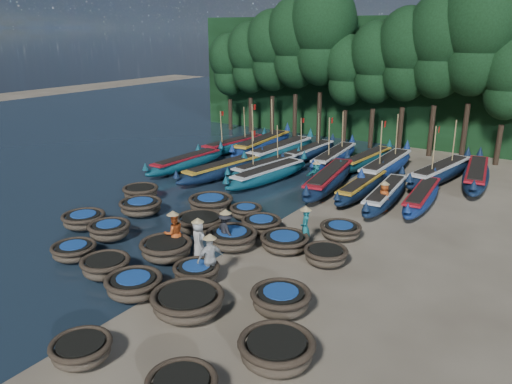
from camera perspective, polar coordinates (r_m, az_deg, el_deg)
The scene contains 58 objects.
ground at distance 22.78m, azimuth -0.61°, elevation -5.23°, with size 120.00×120.00×0.00m, color gray.
foliage_wall at distance 42.60m, azimuth 17.94°, elevation 11.90°, with size 40.00×3.00×10.00m, color black.
coracle_3 at distance 15.68m, azimuth -19.34°, elevation -16.64°, with size 1.89×1.89×0.65m.
coracle_5 at distance 21.93m, azimuth -20.09°, elevation -6.32°, with size 2.26×2.26×0.65m.
coracle_6 at distance 20.05m, azimuth -16.81°, elevation -8.12°, with size 1.90×1.90×0.76m.
coracle_7 at distance 18.42m, azimuth -13.79°, elevation -10.28°, with size 2.29×2.29×0.76m.
coracle_8 at distance 17.03m, azimuth -7.83°, elevation -12.33°, with size 2.96×2.96×0.81m.
coracle_9 at distance 14.70m, azimuth 2.36°, elevation -17.61°, with size 2.59×2.59×0.82m.
coracle_10 at distance 25.09m, azimuth -19.08°, elevation -3.00°, with size 2.26×2.26×0.71m.
coracle_11 at distance 23.41m, azimuth -16.42°, elevation -4.19°, with size 1.91×1.91×0.76m.
coracle_12 at distance 20.87m, azimuth -10.24°, elevation -6.42°, with size 2.36×2.36×0.82m.
coracle_13 at distance 19.03m, azimuth -6.82°, elevation -9.06°, with size 2.13×2.13×0.67m.
coracle_14 at distance 17.00m, azimuth 2.84°, elevation -12.20°, with size 2.05×2.05×0.80m.
coracle_15 at distance 26.04m, azimuth -13.04°, elevation -1.63°, with size 2.18×2.18×0.75m.
coracle_16 at distance 23.38m, azimuth -6.38°, elevation -3.52°, with size 2.29×2.29×0.79m.
coracle_17 at distance 21.61m, azimuth -2.79°, elevation -5.26°, with size 2.37×2.37×0.80m.
coracle_18 at distance 21.40m, azimuth 3.28°, elevation -5.69°, with size 2.23×2.23×0.70m.
coracle_19 at distance 20.38m, azimuth 7.97°, elevation -7.16°, with size 1.83×1.83×0.68m.
coracle_20 at distance 28.23m, azimuth -13.04°, elevation -0.03°, with size 2.19×2.19×0.78m.
coracle_21 at distance 25.78m, azimuth -5.19°, elevation -1.31°, with size 2.68×2.68×0.82m.
coracle_22 at distance 24.85m, azimuth -1.15°, elevation -2.24°, with size 1.92×1.92×0.66m.
coracle_23 at distance 23.27m, azimuth 0.61°, elevation -3.68°, with size 1.93×1.93×0.66m.
coracle_24 at distance 22.92m, azimuth 9.64°, elevation -4.33°, with size 1.95×1.95×0.65m.
long_boat_1 at distance 33.83m, azimuth -7.93°, elevation 3.41°, with size 1.59×7.64×1.35m.
long_boat_2 at distance 31.77m, azimuth -3.77°, elevation 2.62°, with size 2.42×8.01×1.42m.
long_boat_3 at distance 32.42m, azimuth 1.12°, elevation 2.89°, with size 2.34×7.20×3.09m.
long_boat_4 at distance 30.69m, azimuth 1.43°, elevation 2.06°, with size 2.34×7.76×1.38m.
long_boat_5 at distance 29.77m, azimuth 8.33°, elevation 1.48°, with size 2.88×8.62×1.54m.
long_boat_6 at distance 28.95m, azimuth 12.00°, elevation 0.59°, with size 1.42×7.32×1.29m.
long_boat_7 at distance 27.80m, azimuth 14.58°, elevation -0.30°, with size 1.95×7.60×1.34m.
long_boat_8 at distance 28.11m, azimuth 18.42°, elevation -0.50°, with size 1.88×7.30×1.29m.
long_boat_9 at distance 38.43m, azimuth -2.55°, elevation 5.38°, with size 2.22×7.80×3.33m.
long_boat_10 at distance 38.36m, azimuth 0.74°, elevation 5.51°, with size 2.25×9.11×3.88m.
long_boat_11 at distance 36.28m, azimuth 2.80°, elevation 4.73°, with size 1.89×9.13×1.61m.
long_boat_12 at distance 36.47m, azimuth 6.12°, elevation 4.56°, with size 1.57×7.57×3.22m.
long_boat_13 at distance 34.97m, azimuth 8.93°, elevation 3.94°, with size 2.31×8.38×3.58m.
long_boat_14 at distance 35.02m, azimuth 12.52°, elevation 3.65°, with size 1.95×7.61×1.34m.
long_boat_15 at distance 33.23m, azimuth 14.63°, elevation 2.88°, with size 1.64×8.98×3.82m.
long_boat_16 at distance 32.96m, azimuth 20.34°, elevation 2.16°, with size 2.92×8.58×3.69m.
long_boat_17 at distance 33.12m, azimuth 23.85°, elevation 1.79°, with size 2.71×8.51×1.51m.
fisherman_0 at distance 20.60m, azimuth -6.61°, elevation -5.26°, with size 0.95×0.96×1.88m.
fisherman_1 at distance 21.69m, azimuth 5.65°, elevation -3.81°, with size 0.67×0.75×1.94m.
fisherman_2 at distance 21.24m, azimuth -9.37°, elevation -4.54°, with size 1.02×1.09×1.99m.
fisherman_3 at distance 21.30m, azimuth -3.46°, elevation -4.35°, with size 1.28×1.02×1.93m.
fisherman_4 at distance 18.76m, azimuth -5.25°, elevation -7.47°, with size 0.87×1.14×2.01m.
fisherman_5 at distance 29.89m, azimuth 6.90°, elevation 2.04°, with size 1.20×1.39×1.71m.
fisherman_6 at distance 26.55m, azimuth 14.39°, elevation -0.42°, with size 0.89×0.79×1.74m.
tree_0 at distance 46.58m, azimuth -3.05°, elevation 14.40°, with size 3.68×3.68×8.68m.
tree_1 at distance 45.20m, azimuth -0.64°, elevation 15.16°, with size 4.09×4.09×9.65m.
tree_2 at distance 43.91m, azimuth 1.93°, elevation 15.95°, with size 4.51×4.51×10.63m.
tree_3 at distance 42.72m, azimuth 4.68°, elevation 16.74°, with size 4.92×4.92×11.60m.
tree_4 at distance 41.63m, azimuth 7.59°, elevation 17.54°, with size 5.34×5.34×12.58m.
tree_5 at distance 40.77m, azimuth 10.40°, elevation 13.59°, with size 3.68×3.68×8.68m.
tree_6 at distance 39.86m, azimuth 13.58°, elevation 14.27°, with size 4.09×4.09×9.65m.
tree_7 at distance 39.07m, azimuth 16.90°, elevation 14.92°, with size 4.51×4.51×10.63m.
tree_8 at distance 38.42m, azimuth 20.38°, elevation 15.56°, with size 4.92×4.92×11.60m.
tree_9 at distance 37.90m, azimuth 23.98°, elevation 16.15°, with size 5.34×5.34×12.58m.
tree_10 at distance 37.66m, azimuth 26.93°, elevation 11.60°, with size 3.68×3.68×8.68m.
Camera 1 is at (11.83, -17.22, 9.07)m, focal length 35.00 mm.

